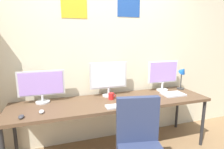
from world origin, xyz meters
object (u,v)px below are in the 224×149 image
object	(u,v)px
monitor_left	(42,85)
monitor_right	(163,74)
laptop_closed	(173,94)
mouse_right_side	(21,117)
monitor_center	(108,77)
desk_lamp	(182,74)
keyboard_main	(119,106)
desk	(113,104)
mouse_left_side	(42,112)
coffee_mug	(111,96)

from	to	relation	value
monitor_left	monitor_right	bearing A→B (deg)	-0.00
laptop_closed	mouse_right_side	bearing A→B (deg)	-173.97
monitor_center	desk_lamp	world-z (taller)	monitor_center
keyboard_main	laptop_closed	xyz separation A→B (m)	(0.92, 0.19, 0.00)
mouse_right_side	desk_lamp	bearing A→B (deg)	9.23
monitor_right	laptop_closed	size ratio (longest dim) A/B	1.60
monitor_right	desk_lamp	world-z (taller)	monitor_right
monitor_center	keyboard_main	bearing A→B (deg)	-90.00
desk	monitor_right	xyz separation A→B (m)	(0.90, 0.21, 0.32)
monitor_right	mouse_right_side	world-z (taller)	monitor_right
mouse_left_side	laptop_closed	xyz separation A→B (m)	(1.82, 0.10, -0.00)
laptop_closed	mouse_left_side	bearing A→B (deg)	-175.88
keyboard_main	desk	bearing A→B (deg)	90.00
desk	monitor_left	bearing A→B (deg)	166.73
desk	monitor_left	xyz separation A→B (m)	(-0.90, 0.21, 0.28)
mouse_right_side	monitor_left	bearing A→B (deg)	65.27
monitor_right	monitor_left	bearing A→B (deg)	180.00
monitor_right	coffee_mug	world-z (taller)	monitor_right
laptop_closed	monitor_left	bearing A→B (deg)	173.19
desk	desk_lamp	world-z (taller)	desk_lamp
monitor_right	desk_lamp	distance (m)	0.34
monitor_center	monitor_left	bearing A→B (deg)	-180.00
monitor_center	mouse_right_side	size ratio (longest dim) A/B	5.66
desk	coffee_mug	distance (m)	0.11
monitor_right	desk_lamp	xyz separation A→B (m)	(0.33, -0.05, -0.02)
mouse_left_side	mouse_right_side	world-z (taller)	same
desk	mouse_right_side	distance (m)	1.12
monitor_left	mouse_left_side	xyz separation A→B (m)	(0.00, -0.35, -0.22)
monitor_right	desk_lamp	size ratio (longest dim) A/B	1.32
monitor_left	coffee_mug	world-z (taller)	monitor_left
monitor_left	keyboard_main	distance (m)	1.03
monitor_center	desk_lamp	bearing A→B (deg)	-2.27
laptop_closed	desk_lamp	bearing A→B (deg)	34.64
desk	coffee_mug	bearing A→B (deg)	96.52
monitor_left	laptop_closed	xyz separation A→B (m)	(1.82, -0.25, -0.23)
monitor_left	keyboard_main	world-z (taller)	monitor_left
mouse_left_side	mouse_right_side	bearing A→B (deg)	-158.52
mouse_right_side	laptop_closed	size ratio (longest dim) A/B	0.30
monitor_center	desk_lamp	xyz separation A→B (m)	(1.23, -0.05, -0.03)
laptop_closed	coffee_mug	bearing A→B (deg)	174.92
mouse_right_side	laptop_closed	distance (m)	2.03
monitor_right	keyboard_main	distance (m)	1.04
monitor_right	laptop_closed	distance (m)	0.37
monitor_center	monitor_right	xyz separation A→B (m)	(0.90, -0.00, -0.01)
mouse_right_side	laptop_closed	bearing A→B (deg)	4.90
laptop_closed	coffee_mug	world-z (taller)	coffee_mug
desk	monitor_right	bearing A→B (deg)	13.27
desk	keyboard_main	world-z (taller)	keyboard_main
monitor_left	keyboard_main	bearing A→B (deg)	-26.17
mouse_left_side	laptop_closed	distance (m)	1.83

